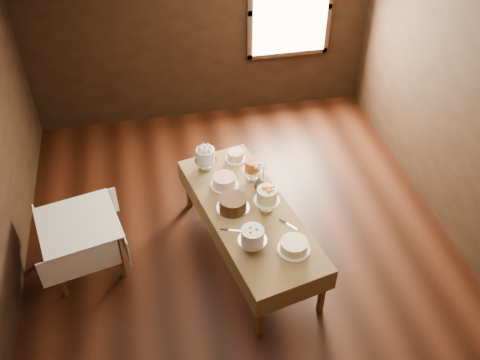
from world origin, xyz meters
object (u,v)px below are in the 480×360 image
object	(u,v)px
cake_cream	(294,246)
cake_server_a	(264,227)
cake_meringue	(206,159)
cake_server_e	(236,230)
side_table	(79,227)
cake_server_b	(292,226)
cake_speckled	(236,156)
cake_caramel	(252,170)
flower_vase	(259,183)
display_table	(249,214)
cake_server_d	(261,191)
cake_flowers	(267,200)
cake_chocolate	(233,203)
cake_lattice	(224,182)
cake_swirl	(252,240)

from	to	relation	value
cake_cream	cake_server_a	distance (m)	0.43
cake_server_a	cake_meringue	bearing A→B (deg)	96.61
cake_meringue	cake_server_e	world-z (taller)	cake_meringue
side_table	cake_server_b	xyz separation A→B (m)	(2.22, -0.52, 0.08)
cake_meringue	cake_speckled	size ratio (longest dim) A/B	1.08
cake_caramel	flower_vase	world-z (taller)	cake_caramel
display_table	cake_caramel	world-z (taller)	cake_caramel
side_table	cake_server_d	world-z (taller)	cake_server_d
display_table	cake_cream	world-z (taller)	cake_cream
display_table	cake_flowers	bearing A→B (deg)	-1.83
cake_meringue	cake_flowers	xyz separation A→B (m)	(0.54, -0.83, -0.00)
cake_server_a	cake_chocolate	bearing A→B (deg)	111.09
cake_server_a	cake_server_d	distance (m)	0.56
cake_lattice	display_table	bearing A→B (deg)	-67.58
display_table	cake_meringue	size ratio (longest dim) A/B	8.38
side_table	flower_vase	size ratio (longest dim) A/B	6.94
cake_speckled	cake_server_d	bearing A→B (deg)	-74.64
cake_chocolate	cake_server_d	size ratio (longest dim) A/B	1.74
side_table	cake_caramel	size ratio (longest dim) A/B	3.66
cake_caramel	cake_server_a	xyz separation A→B (m)	(-0.05, -0.81, -0.11)
cake_caramel	cake_server_a	world-z (taller)	cake_caramel
cake_server_a	flower_vase	world-z (taller)	flower_vase
cake_meringue	cake_server_d	size ratio (longest dim) A/B	1.18
cake_server_b	cake_flowers	bearing A→B (deg)	175.99
display_table	cake_speckled	size ratio (longest dim) A/B	9.03
cake_lattice	cake_server_a	xyz separation A→B (m)	(0.29, -0.74, -0.05)
cake_server_b	flower_vase	bearing A→B (deg)	160.66
cake_speckled	cake_server_d	size ratio (longest dim) A/B	1.09
cake_lattice	cake_swirl	world-z (taller)	cake_swirl
cake_speckled	flower_vase	bearing A→B (deg)	-73.79
cake_speckled	cake_lattice	world-z (taller)	cake_lattice
cake_speckled	cake_caramel	bearing A→B (deg)	-72.00
cake_server_a	cake_server_d	size ratio (longest dim) A/B	1.00
cake_cream	flower_vase	bearing A→B (deg)	97.42
side_table	cake_speckled	bearing A→B (deg)	20.94
side_table	cake_swirl	distance (m)	1.90
cake_flowers	flower_vase	distance (m)	0.35
cake_server_a	cake_server_e	size ratio (longest dim) A/B	1.00
cake_caramel	cake_server_d	size ratio (longest dim) A/B	1.12
cake_server_b	cake_server_d	xyz separation A→B (m)	(-0.19, 0.60, 0.00)
cake_speckled	side_table	bearing A→B (deg)	-159.06
cake_chocolate	cake_cream	xyz separation A→B (m)	(0.49, -0.72, -0.01)
cake_speckled	cake_flowers	world-z (taller)	cake_flowers
cake_speckled	cake_caramel	distance (m)	0.40
cake_swirl	cake_server_d	world-z (taller)	cake_swirl
cake_chocolate	cake_server_b	xyz separation A→B (m)	(0.55, -0.40, -0.06)
cake_caramel	cake_chocolate	distance (m)	0.55
display_table	cake_flowers	xyz separation A→B (m)	(0.19, -0.01, 0.18)
cake_chocolate	cake_swirl	bearing A→B (deg)	-82.32
cake_server_a	cake_server_d	world-z (taller)	same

